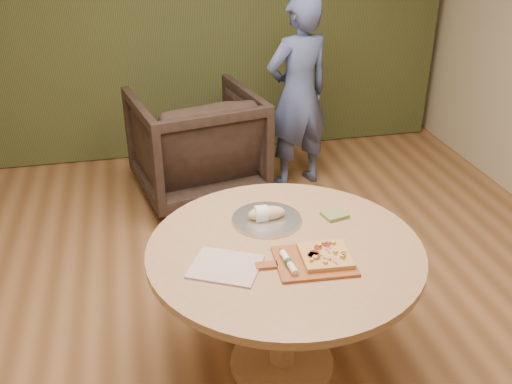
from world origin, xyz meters
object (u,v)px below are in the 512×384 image
object	(u,v)px
pizza_paddle	(312,261)
serving_tray	(267,219)
cutlery_roll	(289,262)
bread_roll	(265,213)
armchair	(196,139)
flatbread_pizza	(325,255)
person_standing	(298,94)
pedestal_table	(284,270)

from	to	relation	value
pizza_paddle	serving_tray	bearing A→B (deg)	109.09
cutlery_roll	bread_roll	distance (m)	0.42
serving_tray	armchair	world-z (taller)	armchair
flatbread_pizza	armchair	xyz separation A→B (m)	(-0.33, 2.21, -0.29)
person_standing	armchair	bearing A→B (deg)	-16.34
cutlery_roll	serving_tray	xyz separation A→B (m)	(0.00, 0.42, -0.02)
pizza_paddle	person_standing	world-z (taller)	person_standing
pizza_paddle	cutlery_roll	size ratio (longest dim) A/B	2.28
pizza_paddle	bread_roll	bearing A→B (deg)	110.24
pizza_paddle	serving_tray	size ratio (longest dim) A/B	1.28
pedestal_table	serving_tray	world-z (taller)	serving_tray
pizza_paddle	armchair	world-z (taller)	armchair
cutlery_roll	person_standing	xyz separation A→B (m)	(0.69, 2.24, 0.01)
serving_tray	pedestal_table	bearing A→B (deg)	-83.02
pizza_paddle	bread_roll	distance (m)	0.43
cutlery_roll	person_standing	distance (m)	2.34
bread_roll	serving_tray	bearing A→B (deg)	-0.00
pizza_paddle	flatbread_pizza	size ratio (longest dim) A/B	1.95
flatbread_pizza	bread_roll	xyz separation A→B (m)	(-0.19, 0.40, 0.02)
pedestal_table	cutlery_roll	bearing A→B (deg)	-99.95
pedestal_table	flatbread_pizza	world-z (taller)	flatbread_pizza
pizza_paddle	armchair	size ratio (longest dim) A/B	0.47
bread_roll	person_standing	xyz separation A→B (m)	(0.70, 1.81, -0.00)
bread_roll	pedestal_table	bearing A→B (deg)	-81.01
cutlery_roll	serving_tray	distance (m)	0.42
flatbread_pizza	person_standing	xyz separation A→B (m)	(0.52, 2.22, 0.02)
person_standing	pedestal_table	bearing A→B (deg)	55.48
person_standing	flatbread_pizza	bearing A→B (deg)	60.21
armchair	cutlery_roll	bearing A→B (deg)	82.13
serving_tray	flatbread_pizza	bearing A→B (deg)	-66.15
flatbread_pizza	serving_tray	bearing A→B (deg)	113.85
pedestal_table	flatbread_pizza	bearing A→B (deg)	-46.28
pizza_paddle	serving_tray	xyz separation A→B (m)	(-0.11, 0.41, -0.00)
serving_tray	person_standing	size ratio (longest dim) A/B	0.22
armchair	person_standing	bearing A→B (deg)	168.71
cutlery_roll	flatbread_pizza	bearing A→B (deg)	1.72
flatbread_pizza	pizza_paddle	bearing A→B (deg)	-174.37
flatbread_pizza	person_standing	distance (m)	2.28
armchair	pizza_paddle	bearing A→B (deg)	85.07
flatbread_pizza	armchair	bearing A→B (deg)	98.37
pizza_paddle	armchair	distance (m)	2.25
pedestal_table	cutlery_roll	world-z (taller)	cutlery_roll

